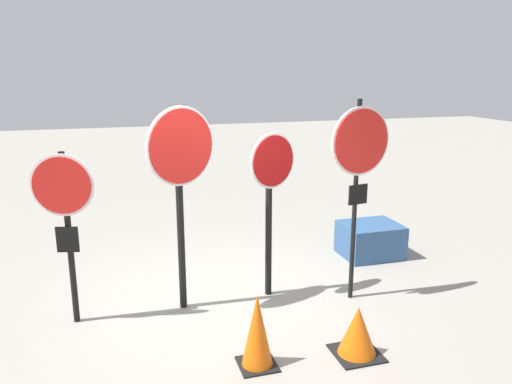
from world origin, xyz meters
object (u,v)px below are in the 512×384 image
traffic_cone_0 (257,331)px  traffic_cone_1 (358,331)px  stop_sign_1 (181,169)px  stop_sign_2 (271,186)px  stop_sign_3 (360,157)px  stop_sign_0 (65,205)px  storage_crate (370,240)px

traffic_cone_0 → traffic_cone_1: (1.04, -0.10, -0.12)m
stop_sign_1 → stop_sign_2: bearing=-24.4°
stop_sign_1 → stop_sign_3: stop_sign_3 is taller
stop_sign_1 → traffic_cone_0: size_ratio=3.23×
stop_sign_0 → traffic_cone_0: size_ratio=2.62×
stop_sign_1 → stop_sign_3: (2.09, -0.35, 0.09)m
stop_sign_3 → traffic_cone_0: bearing=-156.0°
stop_sign_0 → storage_crate: (4.33, 0.95, -1.16)m
stop_sign_2 → storage_crate: size_ratio=2.39×
stop_sign_2 → traffic_cone_1: size_ratio=4.00×
stop_sign_2 → storage_crate: bearing=2.1°
stop_sign_1 → traffic_cone_0: stop_sign_1 is taller
stop_sign_3 → traffic_cone_1: 2.04m
stop_sign_3 → storage_crate: 2.26m
stop_sign_2 → stop_sign_0: bearing=158.8°
traffic_cone_0 → storage_crate: 3.48m
stop_sign_3 → traffic_cone_0: stop_sign_3 is taller
stop_sign_0 → stop_sign_1: bearing=15.1°
stop_sign_2 → traffic_cone_1: stop_sign_2 is taller
stop_sign_0 → traffic_cone_0: bearing=-23.7°
stop_sign_2 → traffic_cone_0: 1.93m
stop_sign_2 → traffic_cone_0: (-0.62, -1.47, -1.08)m
stop_sign_2 → stop_sign_3: (0.97, -0.40, 0.38)m
traffic_cone_1 → storage_crate: size_ratio=0.60×
stop_sign_3 → storage_crate: stop_sign_3 is taller
stop_sign_1 → storage_crate: 3.52m
stop_sign_0 → traffic_cone_1: size_ratio=3.77×
stop_sign_0 → stop_sign_3: size_ratio=0.79×
stop_sign_1 → stop_sign_3: 2.12m
traffic_cone_0 → traffic_cone_1: bearing=-5.7°
traffic_cone_1 → storage_crate: traffic_cone_1 is taller
stop_sign_1 → traffic_cone_0: (0.49, -1.42, -1.37)m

